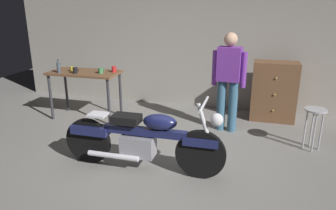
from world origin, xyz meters
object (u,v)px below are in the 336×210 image
person_standing (229,78)px  mug_yellow_tall (72,69)px  shop_stool (315,118)px  mug_green_speckled (101,71)px  wooden_dresser (274,91)px  bottle (59,67)px  mug_black_matte (75,70)px  mug_red_diner (114,69)px  motorcycle (143,139)px

person_standing → mug_yellow_tall: 2.85m
shop_stool → mug_green_speckled: 3.63m
mug_yellow_tall → shop_stool: bearing=-4.4°
wooden_dresser → bottle: (-3.81, -1.03, 0.45)m
mug_black_matte → mug_red_diner: bearing=23.7°
mug_green_speckled → mug_red_diner: size_ratio=1.06×
mug_red_diner → mug_green_speckled: bearing=-141.1°
mug_green_speckled → mug_yellow_tall: bearing=178.3°
wooden_dresser → mug_black_matte: 3.66m
motorcycle → shop_stool: motorcycle is taller
shop_stool → mug_black_matte: 4.06m
wooden_dresser → mug_red_diner: (-2.86, -0.73, 0.41)m
motorcycle → bottle: bearing=145.9°
person_standing → bottle: person_standing is taller
mug_green_speckled → mug_red_diner: bearing=38.9°
person_standing → bottle: (-3.03, -0.27, 0.07)m
mug_green_speckled → mug_black_matte: bearing=-164.3°
shop_stool → mug_green_speckled: (-3.59, 0.30, 0.45)m
motorcycle → mug_green_speckled: size_ratio=18.36×
motorcycle → wooden_dresser: size_ratio=1.99×
motorcycle → mug_red_diner: (-1.16, 1.71, 0.51)m
motorcycle → shop_stool: size_ratio=3.42×
mug_green_speckled → bottle: bearing=-168.9°
person_standing → mug_black_matte: (-2.71, -0.25, 0.03)m
motorcycle → mug_yellow_tall: 2.54m
mug_green_speckled → mug_red_diner: 0.24m
person_standing → shop_stool: 1.45m
motorcycle → wooden_dresser: bearing=54.8°
person_standing → mug_red_diner: size_ratio=14.88×
person_standing → shop_stool: bearing=170.0°
mug_green_speckled → mug_black_matte: (-0.44, -0.12, 0.01)m
person_standing → wooden_dresser: (0.78, 0.76, -0.38)m
mug_black_matte → mug_yellow_tall: 0.20m
mug_green_speckled → wooden_dresser: bearing=16.1°
motorcycle → shop_stool: 2.57m
mug_black_matte → mug_green_speckled: bearing=15.7°
mug_green_speckled → bottle: 0.78m
mug_red_diner → mug_yellow_tall: 0.79m
mug_red_diner → mug_black_matte: size_ratio=0.95×
motorcycle → bottle: bottle is taller
shop_stool → bottle: 4.38m
person_standing → mug_green_speckled: (-2.27, -0.12, 0.02)m
motorcycle → mug_red_diner: mug_red_diner is taller
mug_red_diner → bottle: bottle is taller
person_standing → mug_yellow_tall: (-2.85, -0.11, 0.02)m
mug_red_diner → wooden_dresser: bearing=14.3°
mug_black_matte → bottle: (-0.32, -0.02, 0.04)m
mug_green_speckled → mug_yellow_tall: 0.59m
motorcycle → mug_red_diner: bearing=123.8°
wooden_dresser → mug_red_diner: wooden_dresser is taller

